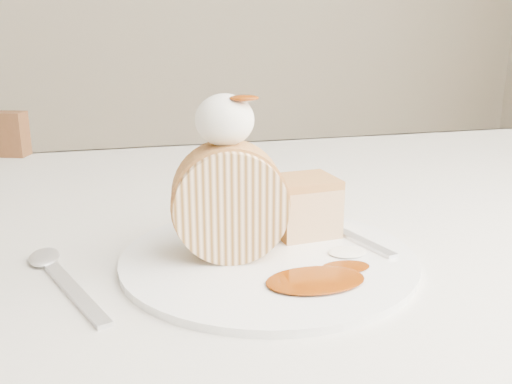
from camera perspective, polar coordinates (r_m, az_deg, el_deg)
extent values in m
cube|color=silver|center=(0.72, 2.02, -3.65)|extent=(1.40, 0.90, 0.04)
cube|color=silver|center=(1.16, -4.31, -1.93)|extent=(1.40, 0.01, 0.28)
cylinder|color=brown|center=(1.44, 22.02, -10.39)|extent=(0.06, 0.06, 0.71)
cylinder|color=brown|center=(1.60, -15.09, -13.50)|extent=(0.03, 0.03, 0.38)
cylinder|color=white|center=(0.57, 1.24, -6.63)|extent=(0.32, 0.32, 0.01)
cylinder|color=#FFDCB1|center=(0.55, -2.64, -1.02)|extent=(0.11, 0.07, 0.11)
cube|color=#BE8D48|center=(0.61, 4.85, -1.75)|extent=(0.07, 0.06, 0.05)
ellipsoid|color=white|center=(0.54, -3.16, 7.21)|extent=(0.06, 0.06, 0.05)
ellipsoid|color=#742C04|center=(0.53, -1.21, 10.05)|extent=(0.03, 0.02, 0.01)
cube|color=silver|center=(0.61, 9.63, -4.45)|extent=(0.07, 0.17, 0.00)
cube|color=silver|center=(0.52, -17.60, -9.60)|extent=(0.09, 0.17, 0.00)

